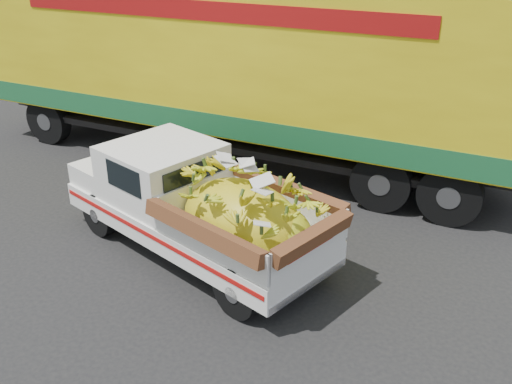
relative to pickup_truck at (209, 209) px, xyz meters
The scene contains 5 objects.
ground 1.50m from the pickup_truck, 155.84° to the right, with size 100.00×100.00×0.00m, color black.
curb 6.37m from the pickup_truck, 100.16° to the left, with size 60.00×0.25×0.15m, color gray.
sidewalk 8.43m from the pickup_truck, 97.63° to the left, with size 60.00×4.00×0.14m, color gray.
pickup_truck is the anchor object (origin of this frame).
semi_trailer 4.34m from the pickup_truck, 114.85° to the left, with size 12.03×3.10×3.80m.
Camera 1 is at (5.45, -5.85, 4.80)m, focal length 40.00 mm.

